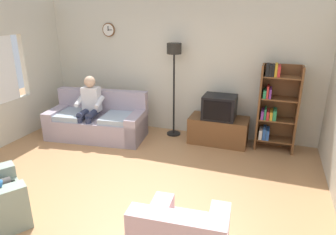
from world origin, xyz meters
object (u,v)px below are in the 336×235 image
object	(u,v)px
tv	(219,107)
bookshelf	(275,106)
couch	(98,122)
person_on_couch	(89,105)
floor_lamp	(174,64)
tv_stand	(218,130)

from	to	relation	value
tv	bookshelf	bearing A→B (deg)	5.66
couch	person_on_couch	xyz separation A→B (m)	(-0.08, -0.11, 0.39)
couch	tv	size ratio (longest dim) A/B	3.33
floor_lamp	person_on_couch	bearing A→B (deg)	-154.27
tv	tv_stand	bearing A→B (deg)	90.00
couch	tv_stand	distance (m)	2.41
bookshelf	floor_lamp	world-z (taller)	floor_lamp
tv_stand	floor_lamp	xyz separation A→B (m)	(-0.94, 0.10, 1.20)
tv	floor_lamp	xyz separation A→B (m)	(-0.94, 0.12, 0.73)
tv_stand	floor_lamp	world-z (taller)	floor_lamp
tv	floor_lamp	size ratio (longest dim) A/B	0.32
bookshelf	floor_lamp	bearing A→B (deg)	179.19
floor_lamp	couch	bearing A→B (deg)	-156.60
couch	person_on_couch	bearing A→B (deg)	-127.25
tv_stand	person_on_couch	world-z (taller)	person_on_couch
floor_lamp	person_on_couch	size ratio (longest dim) A/B	1.49
tv_stand	tv	distance (m)	0.47
floor_lamp	tv	bearing A→B (deg)	-7.48
couch	tv	bearing A→B (deg)	11.71
tv_stand	floor_lamp	bearing A→B (deg)	173.99
couch	bookshelf	xyz separation A→B (m)	(3.32, 0.58, 0.50)
tv_stand	person_on_couch	distance (m)	2.55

